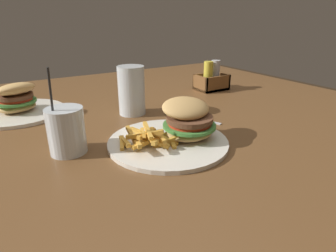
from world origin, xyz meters
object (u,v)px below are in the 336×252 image
(spoon, at_px, (176,112))
(meal_plate_near, at_px, (178,130))
(condiment_caddy, at_px, (211,80))
(meal_plate_far, at_px, (17,104))
(juice_glass, at_px, (67,132))
(beer_glass, at_px, (132,92))

(spoon, bearing_deg, meal_plate_near, 124.57)
(meal_plate_near, distance_m, condiment_caddy, 0.54)
(spoon, relative_size, condiment_caddy, 1.48)
(meal_plate_far, xyz_separation_m, condiment_caddy, (0.71, -0.07, 0.01))
(juice_glass, distance_m, spoon, 0.36)
(juice_glass, height_order, condiment_caddy, juice_glass)
(juice_glass, relative_size, condiment_caddy, 1.56)
(meal_plate_near, height_order, spoon, meal_plate_near)
(beer_glass, distance_m, juice_glass, 0.29)
(meal_plate_near, xyz_separation_m, beer_glass, (-0.00, 0.25, 0.04))
(juice_glass, bearing_deg, meal_plate_far, 101.54)
(beer_glass, xyz_separation_m, condiment_caddy, (0.41, 0.11, -0.03))
(spoon, distance_m, condiment_caddy, 0.36)
(juice_glass, relative_size, spoon, 1.05)
(juice_glass, xyz_separation_m, condiment_caddy, (0.64, 0.28, -0.01))
(spoon, bearing_deg, meal_plate_far, 34.09)
(meal_plate_near, distance_m, spoon, 0.20)
(meal_plate_near, bearing_deg, spoon, 58.62)
(meal_plate_near, distance_m, meal_plate_far, 0.53)
(meal_plate_near, bearing_deg, beer_glass, 90.90)
(beer_glass, height_order, juice_glass, juice_glass)
(condiment_caddy, bearing_deg, meal_plate_far, 174.48)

